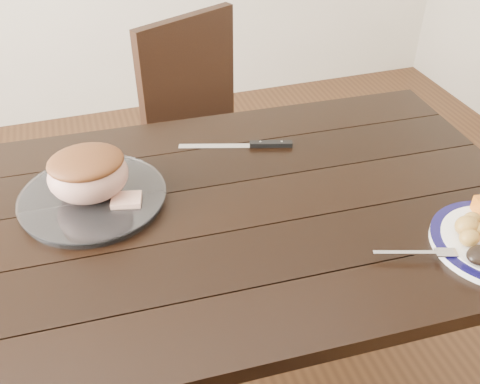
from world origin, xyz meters
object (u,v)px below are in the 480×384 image
object	(u,v)px
fork	(421,253)
carving_knife	(257,145)
serving_platter	(93,199)
chair_far	(209,131)
dining_table	(207,239)
roast_joint	(88,175)

from	to	relation	value
fork	carving_knife	size ratio (longest dim) A/B	0.56
serving_platter	carving_knife	xyz separation A→B (m)	(0.46, 0.12, -0.00)
fork	chair_far	bearing A→B (deg)	118.53
chair_far	serving_platter	bearing A→B (deg)	28.86
serving_platter	carving_knife	distance (m)	0.48
fork	carving_knife	world-z (taller)	fork
serving_platter	chair_far	bearing A→B (deg)	53.82
fork	carving_knife	distance (m)	0.57
dining_table	serving_platter	world-z (taller)	serving_platter
roast_joint	serving_platter	bearing A→B (deg)	-90.00
carving_knife	fork	bearing A→B (deg)	-54.19
serving_platter	fork	distance (m)	0.77
chair_far	fork	size ratio (longest dim) A/B	5.33
dining_table	chair_far	world-z (taller)	chair_far
dining_table	carving_knife	bearing A→B (deg)	47.76
chair_far	serving_platter	size ratio (longest dim) A/B	2.70
serving_platter	roast_joint	xyz separation A→B (m)	(0.00, 0.00, 0.07)
serving_platter	carving_knife	bearing A→B (deg)	14.05
chair_far	dining_table	bearing A→B (deg)	49.99
fork	roast_joint	xyz separation A→B (m)	(-0.65, 0.42, 0.06)
dining_table	chair_far	distance (m)	0.77
chair_far	fork	distance (m)	1.08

